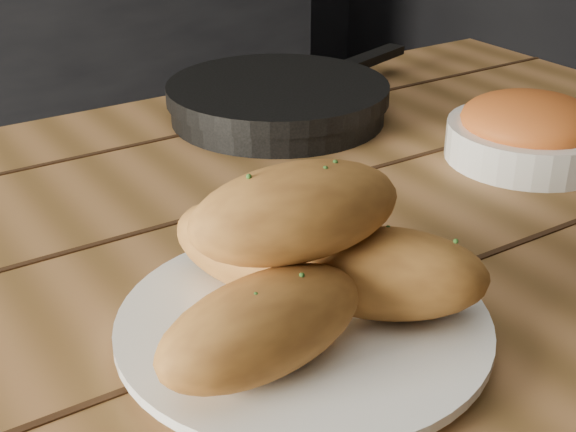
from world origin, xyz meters
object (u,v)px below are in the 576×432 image
at_px(table, 253,362).
at_px(plate, 303,327).
at_px(bread_rolls, 300,264).
at_px(bowl, 530,131).
at_px(skillet, 279,100).

xyz_separation_m(table, plate, (-0.02, -0.11, 0.11)).
bearing_deg(bread_rolls, bowl, 20.47).
height_order(skillet, bowl, bowl).
distance_m(bread_rolls, bowl, 0.42).
height_order(table, skillet, skillet).
bearing_deg(table, bread_rolls, -103.79).
bearing_deg(table, plate, -101.62).
bearing_deg(bowl, bread_rolls, -159.53).
bearing_deg(plate, bread_rolls, -149.04).
bearing_deg(plate, bowl, 20.31).
height_order(bread_rolls, skillet, bread_rolls).
bearing_deg(bowl, plate, -159.69).
bearing_deg(table, skillet, 53.62).
xyz_separation_m(bread_rolls, skillet, (0.24, 0.41, -0.04)).
relative_size(table, plate, 5.19).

